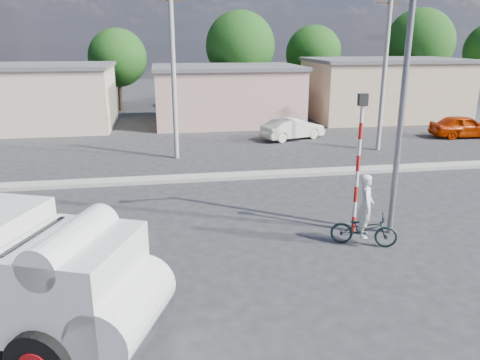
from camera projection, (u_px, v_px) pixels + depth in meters
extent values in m
plane|color=#27272A|center=(265.00, 260.00, 13.04)|extent=(120.00, 120.00, 0.00)
cube|color=#99968E|center=(226.00, 176.00, 20.56)|extent=(40.00, 0.80, 0.16)
cylinder|color=black|center=(105.00, 293.00, 10.18)|extent=(1.26, 0.78, 1.21)
cylinder|color=#AD0C12|center=(105.00, 293.00, 10.18)|extent=(0.70, 0.59, 0.60)
cube|color=silver|center=(77.00, 281.00, 8.80)|extent=(2.68, 2.83, 1.71)
cylinder|color=silver|center=(125.00, 310.00, 8.76)|extent=(1.96, 2.55, 1.21)
cylinder|color=silver|center=(72.00, 243.00, 8.58)|extent=(1.55, 2.39, 0.77)
cube|color=silver|center=(148.00, 333.00, 8.80)|extent=(1.02, 2.26, 0.31)
cube|color=black|center=(37.00, 253.00, 8.81)|extent=(0.77, 1.77, 0.77)
imported|color=black|center=(364.00, 229.00, 13.81)|extent=(2.04, 1.35, 1.01)
imported|color=silver|center=(365.00, 215.00, 13.68)|extent=(0.68, 0.81, 1.89)
imported|color=silver|center=(293.00, 128.00, 28.30)|extent=(4.17, 2.64, 1.30)
imported|color=#B62900|center=(463.00, 126.00, 28.81)|extent=(4.10, 1.87, 1.36)
cylinder|color=red|center=(353.00, 224.00, 14.89)|extent=(0.11, 0.11, 0.50)
cylinder|color=white|center=(355.00, 209.00, 14.74)|extent=(0.11, 0.11, 0.50)
cylinder|color=red|center=(356.00, 194.00, 14.59)|extent=(0.11, 0.11, 0.50)
cylinder|color=white|center=(357.00, 179.00, 14.45)|extent=(0.11, 0.11, 0.50)
cylinder|color=red|center=(358.00, 163.00, 14.30)|extent=(0.11, 0.11, 0.50)
cylinder|color=white|center=(359.00, 147.00, 14.15)|extent=(0.11, 0.11, 0.50)
cylinder|color=red|center=(361.00, 131.00, 14.01)|extent=(0.11, 0.11, 0.50)
cylinder|color=white|center=(362.00, 114.00, 13.86)|extent=(0.11, 0.11, 0.50)
cube|color=black|center=(363.00, 100.00, 13.74)|extent=(0.28, 0.18, 0.36)
cylinder|color=slate|center=(404.00, 89.00, 13.53)|extent=(0.18, 0.18, 9.00)
cube|color=beige|center=(20.00, 99.00, 31.29)|extent=(12.00, 7.00, 4.00)
cube|color=#59595B|center=(15.00, 66.00, 30.67)|extent=(12.30, 7.30, 0.24)
cube|color=#CF968E|center=(227.00, 96.00, 33.54)|extent=(10.00, 7.00, 3.80)
cube|color=#59595B|center=(226.00, 67.00, 32.95)|extent=(10.30, 7.30, 0.24)
cube|color=tan|center=(383.00, 90.00, 35.39)|extent=(11.00, 7.00, 4.20)
cube|color=#59595B|center=(386.00, 60.00, 34.74)|extent=(11.30, 7.30, 0.24)
cylinder|color=#38281E|center=(120.00, 90.00, 38.92)|extent=(0.36, 0.36, 3.47)
sphere|color=#2A5B1B|center=(117.00, 58.00, 38.16)|extent=(4.71, 4.71, 4.71)
cylinder|color=#38281E|center=(240.00, 85.00, 39.46)|extent=(0.36, 0.36, 4.20)
sphere|color=#2A5B1B|center=(240.00, 46.00, 38.54)|extent=(5.70, 5.70, 5.70)
cylinder|color=#38281E|center=(312.00, 84.00, 42.54)|extent=(0.36, 0.36, 3.64)
sphere|color=#2A5B1B|center=(314.00, 53.00, 41.74)|extent=(4.94, 4.94, 4.94)
cylinder|color=#38281E|center=(416.00, 81.00, 41.98)|extent=(0.36, 0.36, 4.37)
sphere|color=#2A5B1B|center=(420.00, 43.00, 41.02)|extent=(5.93, 5.93, 5.93)
cylinder|color=#99968E|center=(174.00, 79.00, 22.86)|extent=(0.24, 0.24, 8.00)
cube|color=#38281E|center=(170.00, 0.00, 21.81)|extent=(1.40, 0.08, 0.08)
cylinder|color=#99968E|center=(384.00, 76.00, 24.61)|extent=(0.24, 0.24, 8.00)
cube|color=#38281E|center=(390.00, 3.00, 23.56)|extent=(1.40, 0.08, 0.08)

